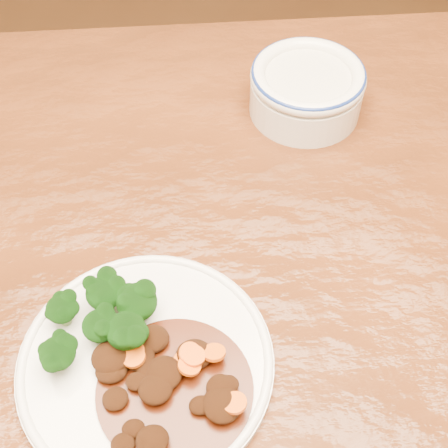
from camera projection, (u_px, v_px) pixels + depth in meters
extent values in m
cube|color=#5F2C10|center=(242.00, 302.00, 0.63)|extent=(1.56, 1.00, 0.04)
cylinder|color=white|center=(146.00, 363.00, 0.56)|extent=(0.23, 0.23, 0.01)
torus|color=white|center=(146.00, 361.00, 0.56)|extent=(0.23, 0.23, 0.01)
cylinder|color=olive|center=(139.00, 312.00, 0.58)|extent=(0.01, 0.01, 0.01)
ellipsoid|color=black|center=(137.00, 302.00, 0.57)|extent=(0.04, 0.04, 0.03)
cylinder|color=olive|center=(107.00, 303.00, 0.59)|extent=(0.01, 0.01, 0.01)
ellipsoid|color=black|center=(104.00, 293.00, 0.57)|extent=(0.03, 0.03, 0.03)
cylinder|color=olive|center=(103.00, 335.00, 0.57)|extent=(0.01, 0.01, 0.01)
ellipsoid|color=black|center=(100.00, 326.00, 0.55)|extent=(0.03, 0.03, 0.03)
cylinder|color=olive|center=(62.00, 362.00, 0.55)|extent=(0.01, 0.01, 0.01)
ellipsoid|color=black|center=(57.00, 353.00, 0.54)|extent=(0.03, 0.03, 0.03)
cylinder|color=olive|center=(129.00, 340.00, 0.56)|extent=(0.01, 0.01, 0.01)
ellipsoid|color=black|center=(126.00, 331.00, 0.55)|extent=(0.04, 0.04, 0.03)
cylinder|color=olive|center=(65.00, 318.00, 0.58)|extent=(0.01, 0.01, 0.01)
ellipsoid|color=black|center=(62.00, 309.00, 0.57)|extent=(0.03, 0.03, 0.02)
cylinder|color=#461B07|center=(175.00, 389.00, 0.54)|extent=(0.14, 0.14, 0.00)
ellipsoid|color=black|center=(138.00, 381.00, 0.54)|extent=(0.02, 0.02, 0.01)
ellipsoid|color=black|center=(164.00, 373.00, 0.54)|extent=(0.03, 0.03, 0.02)
ellipsoid|color=black|center=(123.00, 350.00, 0.56)|extent=(0.02, 0.02, 0.01)
ellipsoid|color=black|center=(152.00, 440.00, 0.50)|extent=(0.03, 0.03, 0.01)
ellipsoid|color=black|center=(155.00, 389.00, 0.53)|extent=(0.03, 0.03, 0.01)
ellipsoid|color=black|center=(133.00, 428.00, 0.51)|extent=(0.02, 0.02, 0.01)
ellipsoid|color=black|center=(200.00, 405.00, 0.52)|extent=(0.02, 0.02, 0.01)
ellipsoid|color=black|center=(139.00, 356.00, 0.55)|extent=(0.03, 0.03, 0.01)
ellipsoid|color=black|center=(111.00, 371.00, 0.54)|extent=(0.03, 0.02, 0.01)
ellipsoid|color=black|center=(111.00, 357.00, 0.55)|extent=(0.03, 0.03, 0.02)
ellipsoid|color=black|center=(222.00, 405.00, 0.52)|extent=(0.03, 0.03, 0.02)
ellipsoid|color=black|center=(194.00, 355.00, 0.55)|extent=(0.03, 0.03, 0.02)
ellipsoid|color=black|center=(115.00, 399.00, 0.53)|extent=(0.02, 0.02, 0.01)
ellipsoid|color=black|center=(123.00, 444.00, 0.51)|extent=(0.02, 0.02, 0.01)
ellipsoid|color=black|center=(227.00, 385.00, 0.53)|extent=(0.02, 0.02, 0.01)
ellipsoid|color=black|center=(221.00, 388.00, 0.53)|extent=(0.03, 0.03, 0.01)
ellipsoid|color=black|center=(112.00, 357.00, 0.55)|extent=(0.03, 0.03, 0.02)
ellipsoid|color=black|center=(219.00, 404.00, 0.53)|extent=(0.03, 0.03, 0.01)
ellipsoid|color=black|center=(150.00, 369.00, 0.55)|extent=(0.02, 0.02, 0.01)
ellipsoid|color=black|center=(151.00, 339.00, 0.56)|extent=(0.03, 0.03, 0.02)
cylinder|color=#D6500B|center=(235.00, 403.00, 0.52)|extent=(0.03, 0.03, 0.01)
cylinder|color=#D6500B|center=(189.00, 366.00, 0.54)|extent=(0.03, 0.03, 0.01)
cylinder|color=#D6500B|center=(133.00, 351.00, 0.55)|extent=(0.03, 0.03, 0.01)
cylinder|color=#D6500B|center=(185.00, 362.00, 0.55)|extent=(0.02, 0.02, 0.01)
cylinder|color=#D6500B|center=(190.00, 353.00, 0.54)|extent=(0.03, 0.03, 0.01)
cylinder|color=#D6500B|center=(194.00, 356.00, 0.54)|extent=(0.03, 0.03, 0.01)
cylinder|color=#D6500B|center=(134.00, 357.00, 0.54)|extent=(0.02, 0.02, 0.01)
cylinder|color=#D6500B|center=(214.00, 353.00, 0.55)|extent=(0.03, 0.03, 0.01)
cylinder|color=silver|center=(306.00, 96.00, 0.76)|extent=(0.14, 0.14, 0.04)
cylinder|color=silver|center=(308.00, 79.00, 0.74)|extent=(0.10, 0.10, 0.01)
torus|color=silver|center=(308.00, 76.00, 0.74)|extent=(0.14, 0.14, 0.02)
torus|color=navy|center=(309.00, 73.00, 0.73)|extent=(0.14, 0.14, 0.01)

